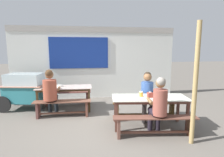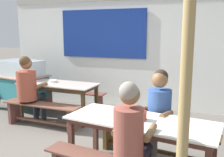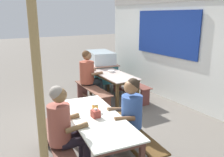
{
  "view_description": "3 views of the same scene",
  "coord_description": "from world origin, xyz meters",
  "px_view_note": "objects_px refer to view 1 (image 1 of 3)",
  "views": [
    {
      "loc": [
        -0.49,
        -4.33,
        1.85
      ],
      "look_at": [
        0.35,
        0.9,
        1.0
      ],
      "focal_mm": 30.17,
      "sensor_mm": 36.0,
      "label": 1
    },
    {
      "loc": [
        1.74,
        -3.04,
        1.73
      ],
      "look_at": [
        0.33,
        0.78,
        0.99
      ],
      "focal_mm": 41.25,
      "sensor_mm": 36.0,
      "label": 2
    },
    {
      "loc": [
        3.83,
        -1.67,
        2.13
      ],
      "look_at": [
        0.07,
        0.63,
        0.94
      ],
      "focal_mm": 37.81,
      "sensor_mm": 36.0,
      "label": 3
    }
  ],
  "objects_px": {
    "bench_near_back": "(145,107)",
    "dining_table_far": "(65,89)",
    "food_cart": "(25,89)",
    "person_left_back_turned": "(50,90)",
    "dining_table_near": "(150,100)",
    "condiment_jar": "(141,94)",
    "wooden_support_post": "(195,85)",
    "person_near_front": "(159,103)",
    "tissue_box": "(150,95)",
    "bench_far_front": "(63,106)",
    "soup_bowl": "(59,86)",
    "bench_far_back": "(67,96)",
    "bench_near_front": "(155,124)",
    "person_right_near_table": "(147,93)"
  },
  "relations": [
    {
      "from": "dining_table_near",
      "to": "bench_near_back",
      "type": "relative_size",
      "value": 1.06
    },
    {
      "from": "person_right_near_table",
      "to": "tissue_box",
      "type": "height_order",
      "value": "person_right_near_table"
    },
    {
      "from": "food_cart",
      "to": "soup_bowl",
      "type": "xyz_separation_m",
      "value": [
        1.06,
        -0.26,
        0.11
      ]
    },
    {
      "from": "bench_near_back",
      "to": "condiment_jar",
      "type": "height_order",
      "value": "condiment_jar"
    },
    {
      "from": "bench_far_front",
      "to": "food_cart",
      "type": "distance_m",
      "value": 1.52
    },
    {
      "from": "person_right_near_table",
      "to": "person_left_back_turned",
      "type": "distance_m",
      "value": 2.59
    },
    {
      "from": "person_right_near_table",
      "to": "wooden_support_post",
      "type": "height_order",
      "value": "wooden_support_post"
    },
    {
      "from": "bench_near_back",
      "to": "soup_bowl",
      "type": "distance_m",
      "value": 2.58
    },
    {
      "from": "wooden_support_post",
      "to": "person_left_back_turned",
      "type": "bearing_deg",
      "value": 146.46
    },
    {
      "from": "condiment_jar",
      "to": "person_near_front",
      "type": "bearing_deg",
      "value": -69.53
    },
    {
      "from": "dining_table_far",
      "to": "food_cart",
      "type": "height_order",
      "value": "food_cart"
    },
    {
      "from": "bench_far_back",
      "to": "bench_near_front",
      "type": "relative_size",
      "value": 0.87
    },
    {
      "from": "bench_near_back",
      "to": "person_left_back_turned",
      "type": "height_order",
      "value": "person_left_back_turned"
    },
    {
      "from": "tissue_box",
      "to": "wooden_support_post",
      "type": "distance_m",
      "value": 1.12
    },
    {
      "from": "bench_near_back",
      "to": "dining_table_far",
      "type": "bearing_deg",
      "value": 155.21
    },
    {
      "from": "food_cart",
      "to": "condiment_jar",
      "type": "bearing_deg",
      "value": -29.9
    },
    {
      "from": "food_cart",
      "to": "condiment_jar",
      "type": "distance_m",
      "value": 3.59
    },
    {
      "from": "bench_far_back",
      "to": "condiment_jar",
      "type": "relative_size",
      "value": 12.46
    },
    {
      "from": "bench_far_front",
      "to": "wooden_support_post",
      "type": "xyz_separation_m",
      "value": [
        2.65,
        -1.9,
        0.89
      ]
    },
    {
      "from": "bench_near_back",
      "to": "person_near_front",
      "type": "height_order",
      "value": "person_near_front"
    },
    {
      "from": "dining_table_far",
      "to": "food_cart",
      "type": "relative_size",
      "value": 0.99
    },
    {
      "from": "bench_far_back",
      "to": "bench_near_back",
      "type": "relative_size",
      "value": 0.9
    },
    {
      "from": "bench_near_front",
      "to": "tissue_box",
      "type": "height_order",
      "value": "tissue_box"
    },
    {
      "from": "bench_near_back",
      "to": "tissue_box",
      "type": "xyz_separation_m",
      "value": [
        -0.07,
        -0.55,
        0.48
      ]
    },
    {
      "from": "condiment_jar",
      "to": "soup_bowl",
      "type": "xyz_separation_m",
      "value": [
        -2.05,
        1.53,
        -0.04
      ]
    },
    {
      "from": "bench_far_back",
      "to": "bench_far_front",
      "type": "height_order",
      "value": "same"
    },
    {
      "from": "person_near_front",
      "to": "tissue_box",
      "type": "xyz_separation_m",
      "value": [
        -0.02,
        0.47,
        0.06
      ]
    },
    {
      "from": "food_cart",
      "to": "person_near_front",
      "type": "bearing_deg",
      "value": -35.28
    },
    {
      "from": "bench_far_front",
      "to": "bench_near_back",
      "type": "distance_m",
      "value": 2.22
    },
    {
      "from": "food_cart",
      "to": "person_left_back_turned",
      "type": "distance_m",
      "value": 1.2
    },
    {
      "from": "dining_table_far",
      "to": "bench_near_back",
      "type": "distance_m",
      "value": 2.4
    },
    {
      "from": "bench_far_back",
      "to": "soup_bowl",
      "type": "height_order",
      "value": "soup_bowl"
    },
    {
      "from": "person_right_near_table",
      "to": "bench_far_front",
      "type": "bearing_deg",
      "value": 166.52
    },
    {
      "from": "bench_far_back",
      "to": "food_cart",
      "type": "bearing_deg",
      "value": -169.88
    },
    {
      "from": "soup_bowl",
      "to": "dining_table_near",
      "type": "bearing_deg",
      "value": -35.64
    },
    {
      "from": "person_near_front",
      "to": "wooden_support_post",
      "type": "relative_size",
      "value": 0.54
    },
    {
      "from": "tissue_box",
      "to": "condiment_jar",
      "type": "bearing_deg",
      "value": 154.23
    },
    {
      "from": "person_near_front",
      "to": "bench_far_front",
      "type": "bearing_deg",
      "value": 145.28
    },
    {
      "from": "dining_table_far",
      "to": "person_near_front",
      "type": "relative_size",
      "value": 1.27
    },
    {
      "from": "dining_table_far",
      "to": "bench_far_front",
      "type": "distance_m",
      "value": 0.65
    },
    {
      "from": "bench_far_front",
      "to": "tissue_box",
      "type": "distance_m",
      "value": 2.38
    },
    {
      "from": "person_near_front",
      "to": "bench_near_back",
      "type": "bearing_deg",
      "value": 87.19
    },
    {
      "from": "condiment_jar",
      "to": "wooden_support_post",
      "type": "bearing_deg",
      "value": -53.16
    },
    {
      "from": "dining_table_near",
      "to": "condiment_jar",
      "type": "distance_m",
      "value": 0.24
    },
    {
      "from": "bench_near_front",
      "to": "person_right_near_table",
      "type": "relative_size",
      "value": 1.43
    },
    {
      "from": "dining_table_far",
      "to": "dining_table_near",
      "type": "xyz_separation_m",
      "value": [
        2.08,
        -1.54,
        0.0
      ]
    },
    {
      "from": "person_right_near_table",
      "to": "dining_table_near",
      "type": "bearing_deg",
      "value": -102.88
    },
    {
      "from": "soup_bowl",
      "to": "food_cart",
      "type": "bearing_deg",
      "value": 166.15
    },
    {
      "from": "dining_table_near",
      "to": "bench_far_back",
      "type": "xyz_separation_m",
      "value": [
        -2.06,
        2.08,
        -0.36
      ]
    },
    {
      "from": "bench_far_front",
      "to": "person_right_near_table",
      "type": "distance_m",
      "value": 2.31
    }
  ]
}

